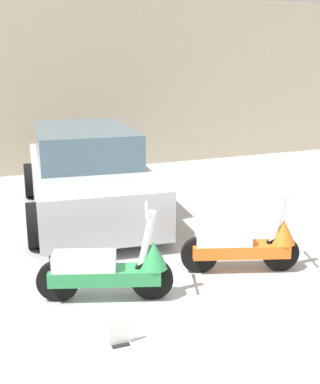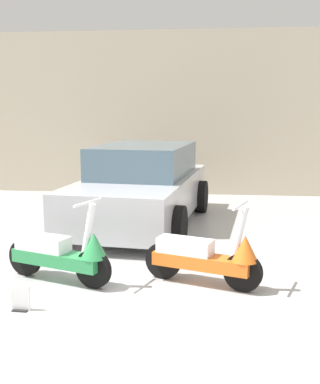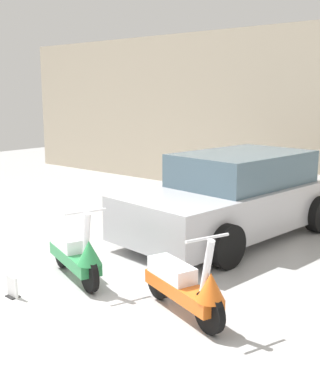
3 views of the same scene
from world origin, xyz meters
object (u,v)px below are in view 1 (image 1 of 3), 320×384
(scooter_front_left, at_px, (111,268))
(scooter_front_right, at_px, (246,243))
(car_rear_left, at_px, (87,173))
(placard_near_left_scooter, at_px, (120,333))

(scooter_front_left, relative_size, scooter_front_right, 1.01)
(scooter_front_left, bearing_deg, scooter_front_right, 22.06)
(scooter_front_left, height_order, car_rear_left, car_rear_left)
(scooter_front_left, height_order, placard_near_left_scooter, scooter_front_left)
(placard_near_left_scooter, bearing_deg, scooter_front_left, 78.16)
(car_rear_left, bearing_deg, scooter_front_left, -3.04)
(scooter_front_right, height_order, car_rear_left, car_rear_left)
(scooter_front_left, distance_m, scooter_front_right, 1.71)
(car_rear_left, distance_m, placard_near_left_scooter, 4.01)
(scooter_front_left, distance_m, placard_near_left_scooter, 0.90)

